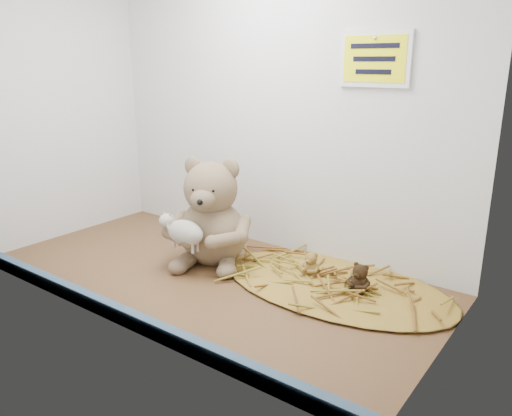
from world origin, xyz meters
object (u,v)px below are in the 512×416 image
Objects in this scene: toy_lamb at (185,233)px; mini_teddy_brown at (360,277)px; main_teddy at (212,211)px; mini_teddy_tan at (311,263)px.

toy_lamb reaches higher than mini_teddy_brown.
main_teddy is 4.04× the size of mini_teddy_brown.
main_teddy reaches higher than mini_teddy_brown.
toy_lamb is at bearing -148.79° from mini_teddy_tan.
mini_teddy_tan is at bearing -11.84° from main_teddy.
mini_teddy_brown is at bearing -17.94° from main_teddy.
toy_lamb reaches higher than mini_teddy_tan.
main_teddy is at bearing 90.00° from toy_lamb.
main_teddy is 11.19cm from toy_lamb.
mini_teddy_brown is at bearing 19.72° from toy_lamb.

